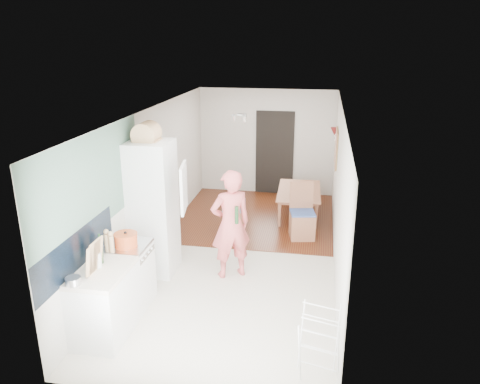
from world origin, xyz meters
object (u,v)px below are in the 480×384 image
(drying_rack, at_px, (319,345))
(dining_chair, at_px, (303,212))
(person, at_px, (231,215))
(dining_table, at_px, (300,205))
(stool, at_px, (236,220))

(drying_rack, bearing_deg, dining_chair, 110.18)
(person, bearing_deg, dining_table, -138.44)
(stool, bearing_deg, drying_rack, -67.00)
(dining_table, height_order, stool, dining_table)
(dining_chair, distance_m, stool, 1.34)
(dining_table, bearing_deg, person, 159.88)
(stool, bearing_deg, dining_table, 40.94)
(dining_chair, xyz_separation_m, stool, (-1.30, 0.14, -0.30))
(dining_chair, distance_m, drying_rack, 3.82)
(drying_rack, bearing_deg, dining_table, 109.98)
(person, distance_m, stool, 1.99)
(dining_chair, xyz_separation_m, drying_rack, (0.37, -3.80, -0.11))
(dining_table, distance_m, stool, 1.59)
(dining_table, height_order, drying_rack, drying_rack)
(dining_chair, bearing_deg, person, -133.22)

